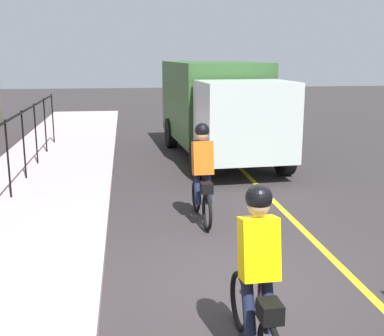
% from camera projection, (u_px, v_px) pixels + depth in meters
% --- Properties ---
extents(ground_plane, '(80.00, 80.00, 0.00)m').
position_uv_depth(ground_plane, '(240.00, 287.00, 6.57)').
color(ground_plane, '#2F292B').
extents(lane_line_centre, '(36.00, 0.12, 0.01)m').
position_uv_depth(lane_line_centre, '(354.00, 280.00, 6.78)').
color(lane_line_centre, yellow).
rests_on(lane_line_centre, ground).
extents(cyclist_lead, '(1.71, 0.37, 1.83)m').
position_uv_depth(cyclist_lead, '(202.00, 174.00, 8.94)').
color(cyclist_lead, black).
rests_on(cyclist_lead, ground).
extents(cyclist_follow, '(1.71, 0.37, 1.83)m').
position_uv_depth(cyclist_follow, '(257.00, 276.00, 4.82)').
color(cyclist_follow, black).
rests_on(cyclist_follow, ground).
extents(box_truck_background, '(6.85, 2.88, 2.78)m').
position_uv_depth(box_truck_background, '(218.00, 105.00, 14.55)').
color(box_truck_background, '#305529').
rests_on(box_truck_background, ground).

